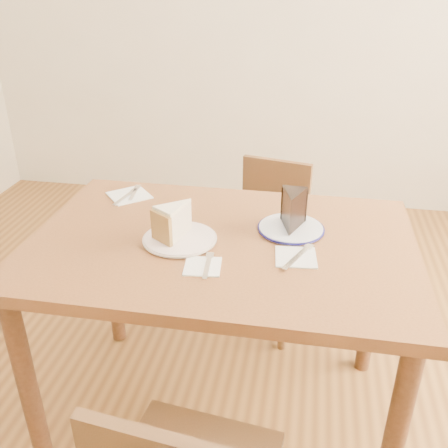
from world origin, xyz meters
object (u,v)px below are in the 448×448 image
Objects in this scene: chair_far at (266,238)px; plate_navy at (291,228)px; table at (221,266)px; carrot_cake at (177,221)px; chocolate_cake at (292,212)px; plate_cream at (180,239)px.

plate_navy is at bearing 115.99° from chair_far.
carrot_cake is (-0.14, -0.02, 0.16)m from table.
table is at bearing 40.57° from carrot_cake.
carrot_cake reaches higher than table.
chair_far is 0.79m from carrot_cake.
table is 1.60× the size of chair_far.
chair_far is (0.09, 0.64, -0.23)m from table.
chair_far is 6.53× the size of chocolate_cake.
plate_cream is (-0.21, -0.67, 0.34)m from chair_far.
chair_far is at bearing 72.25° from plate_cream.
plate_cream is at bearing 85.23° from chair_far.
table is 5.83× the size of plate_navy.
carrot_cake is at bearing 84.14° from chair_far.
plate_navy reaches higher than chair_far.
plate_navy is at bearing 25.89° from table.
chocolate_cake is (0.00, -0.01, 0.06)m from plate_navy.
plate_navy is (0.12, -0.53, 0.34)m from chair_far.
chocolate_cake reaches higher than carrot_cake.
plate_cream is 0.06m from carrot_cake.
plate_cream is at bearing 23.10° from chocolate_cake.
carrot_cake is at bearing 20.61° from chocolate_cake.
plate_navy is 1.79× the size of chocolate_cake.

